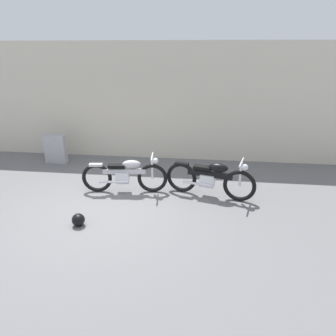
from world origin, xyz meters
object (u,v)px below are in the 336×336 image
stone_marker (55,149)px  motorcycle_black (210,178)px  motorcycle_silver (125,175)px  helmet (78,220)px

stone_marker → motorcycle_black: size_ratio=0.43×
motorcycle_silver → motorcycle_black: bearing=-6.3°
motorcycle_silver → stone_marker: bearing=139.3°
motorcycle_black → motorcycle_silver: bearing=-165.7°
motorcycle_black → stone_marker: bearing=173.2°
helmet → motorcycle_black: bearing=32.6°
stone_marker → motorcycle_silver: 3.15m
helmet → stone_marker: bearing=121.2°
stone_marker → motorcycle_black: 4.95m
helmet → motorcycle_silver: size_ratio=0.12×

